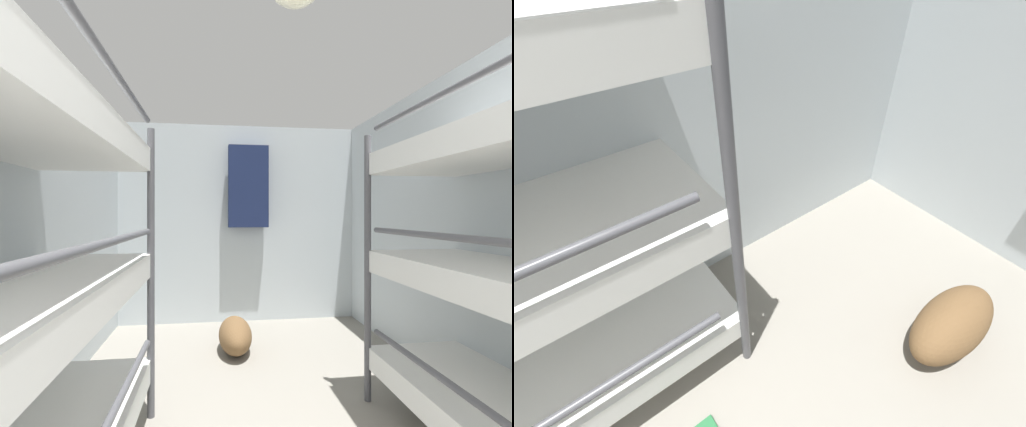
% 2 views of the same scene
% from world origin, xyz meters
% --- Properties ---
extents(wall_right, '(0.06, 4.25, 2.22)m').
position_xyz_m(wall_right, '(1.36, 2.06, 1.11)').
color(wall_right, silver).
rests_on(wall_right, ground_plane).
extents(wall_back, '(2.78, 0.06, 2.22)m').
position_xyz_m(wall_back, '(0.00, 4.16, 1.11)').
color(wall_back, silver).
rests_on(wall_back, ground_plane).
extents(duffel_bag, '(0.29, 0.60, 0.29)m').
position_xyz_m(duffel_bag, '(-0.12, 3.28, 0.15)').
color(duffel_bag, brown).
rests_on(duffel_bag, ground_plane).
extents(hanging_coat, '(0.44, 0.12, 0.90)m').
position_xyz_m(hanging_coat, '(0.08, 4.01, 1.52)').
color(hanging_coat, '#192347').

